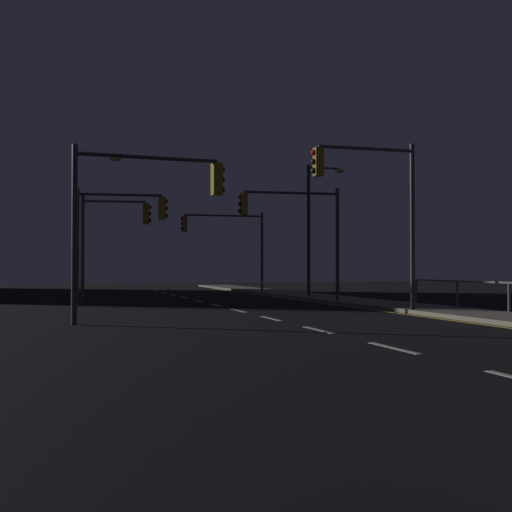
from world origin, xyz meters
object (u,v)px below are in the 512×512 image
traffic_light_mid_left (371,192)px  street_lamp_far_end (315,216)px  traffic_light_near_right (293,220)px  traffic_light_far_left (146,199)px  traffic_light_far_right (225,234)px  traffic_light_near_left (114,228)px  traffic_light_far_center (119,223)px  street_lamp_across_street (82,210)px

traffic_light_mid_left → street_lamp_far_end: 12.83m
traffic_light_near_right → traffic_light_mid_left: 6.92m
traffic_light_near_right → traffic_light_far_left: bearing=-130.9°
traffic_light_far_right → traffic_light_near_left: 11.68m
traffic_light_far_left → traffic_light_far_center: bearing=90.6°
traffic_light_far_left → street_lamp_far_end: bearing=53.4°
traffic_light_near_left → street_lamp_across_street: street_lamp_across_street is taller
traffic_light_near_left → traffic_light_far_center: bearing=-88.8°
traffic_light_near_right → traffic_light_far_right: bearing=91.4°
traffic_light_far_center → street_lamp_far_end: bearing=26.5°
traffic_light_far_left → traffic_light_near_left: bearing=90.8°
traffic_light_near_right → street_lamp_far_end: size_ratio=0.72×
traffic_light_far_left → traffic_light_near_right: bearing=49.1°
traffic_light_far_center → traffic_light_near_right: traffic_light_near_right is taller
traffic_light_near_right → traffic_light_far_center: bearing=177.3°
traffic_light_mid_left → street_lamp_across_street: (-9.31, 9.51, -0.02)m
traffic_light_far_right → street_lamp_across_street: bearing=-132.9°
traffic_light_near_right → traffic_light_far_left: (-7.37, -8.51, -0.16)m
traffic_light_far_right → traffic_light_near_right: bearing=-88.6°
traffic_light_far_center → traffic_light_mid_left: 10.74m
traffic_light_far_left → traffic_light_far_right: bearing=70.8°
traffic_light_far_center → street_lamp_far_end: street_lamp_far_end is taller
street_lamp_far_end → traffic_light_near_right: bearing=-119.2°
street_lamp_far_end → traffic_light_far_right: bearing=118.9°
traffic_light_near_right → traffic_light_far_left: size_ratio=1.00×
traffic_light_far_center → traffic_light_near_right: size_ratio=0.97×
traffic_light_far_right → street_lamp_across_street: (-8.60, -9.26, 0.48)m
traffic_light_mid_left → street_lamp_across_street: street_lamp_across_street is taller
traffic_light_near_left → traffic_light_far_left: bearing=-89.2°
traffic_light_far_right → street_lamp_far_end: bearing=-61.1°
traffic_light_far_right → traffic_light_mid_left: size_ratio=0.89×
street_lamp_far_end → traffic_light_far_left: bearing=-126.6°
traffic_light_near_right → street_lamp_across_street: size_ratio=0.73×
traffic_light_far_right → traffic_light_near_right: (0.28, -11.88, 0.03)m
traffic_light_far_center → traffic_light_far_left: size_ratio=0.98×
traffic_light_near_left → street_lamp_far_end: street_lamp_far_end is taller
traffic_light_far_left → street_lamp_far_end: (10.53, 14.16, 0.82)m
traffic_light_far_right → street_lamp_across_street: street_lamp_across_street is taller
traffic_light_far_center → street_lamp_far_end: 11.91m
traffic_light_mid_left → street_lamp_far_end: bearing=77.7°
traffic_light_mid_left → traffic_light_far_left: size_ratio=1.15×
traffic_light_far_center → traffic_light_mid_left: size_ratio=0.85×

